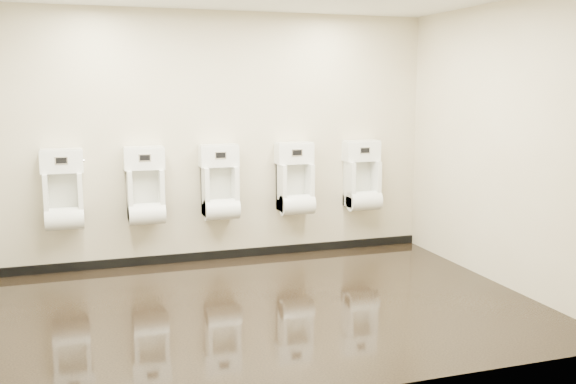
% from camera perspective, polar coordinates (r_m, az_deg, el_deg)
% --- Properties ---
extents(ground, '(5.00, 3.50, 0.00)m').
position_cam_1_polar(ground, '(5.90, -2.50, -10.22)').
color(ground, black).
rests_on(ground, ground).
extents(back_wall, '(5.00, 0.02, 2.80)m').
position_cam_1_polar(back_wall, '(7.28, -6.31, 4.77)').
color(back_wall, beige).
rests_on(back_wall, ground).
extents(front_wall, '(5.00, 0.02, 2.80)m').
position_cam_1_polar(front_wall, '(3.94, 4.23, 0.94)').
color(front_wall, beige).
rests_on(front_wall, ground).
extents(right_wall, '(0.02, 3.50, 2.80)m').
position_cam_1_polar(right_wall, '(6.70, 18.53, 3.95)').
color(right_wall, beige).
rests_on(right_wall, ground).
extents(skirting_back, '(5.00, 0.02, 0.10)m').
position_cam_1_polar(skirting_back, '(7.50, -6.10, -5.57)').
color(skirting_back, black).
rests_on(skirting_back, ground).
extents(urinal_0, '(0.44, 0.33, 0.82)m').
position_cam_1_polar(urinal_0, '(7.05, -19.33, -0.29)').
color(urinal_0, white).
rests_on(urinal_0, back_wall).
extents(urinal_1, '(0.44, 0.33, 0.82)m').
position_cam_1_polar(urinal_1, '(7.08, -12.55, 0.06)').
color(urinal_1, white).
rests_on(urinal_1, back_wall).
extents(urinal_2, '(0.44, 0.33, 0.82)m').
position_cam_1_polar(urinal_2, '(7.20, -6.05, 0.38)').
color(urinal_2, white).
rests_on(urinal_2, back_wall).
extents(urinal_3, '(0.44, 0.33, 0.82)m').
position_cam_1_polar(urinal_3, '(7.43, 0.66, 0.72)').
color(urinal_3, white).
rests_on(urinal_3, back_wall).
extents(urinal_4, '(0.44, 0.33, 0.82)m').
position_cam_1_polar(urinal_4, '(7.75, 6.62, 1.01)').
color(urinal_4, white).
rests_on(urinal_4, back_wall).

